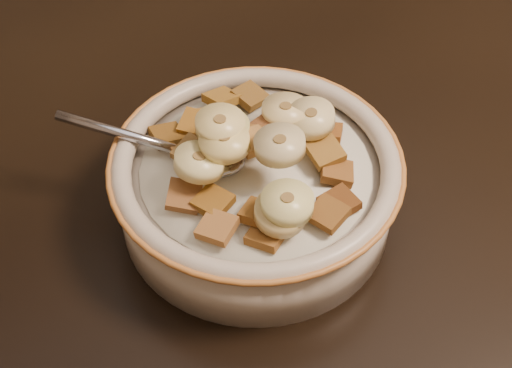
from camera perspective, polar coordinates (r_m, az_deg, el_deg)
chair at (r=1.17m, az=-3.63°, el=13.36°), size 0.41×0.41×0.93m
cereal_bowl at (r=0.47m, az=0.00°, el=-0.68°), size 0.18×0.18×0.04m
milk at (r=0.46m, az=0.00°, el=1.12°), size 0.15×0.15×0.00m
spoon at (r=0.46m, az=-3.53°, el=2.03°), size 0.05×0.05×0.01m
cereal_square_0 at (r=0.45m, az=-1.03°, el=3.89°), size 0.03×0.03×0.01m
cereal_square_1 at (r=0.42m, az=0.84°, el=-4.08°), size 0.03×0.03×0.01m
cereal_square_2 at (r=0.46m, az=-2.38°, el=4.22°), size 0.03×0.03×0.01m
cereal_square_3 at (r=0.48m, az=5.66°, el=4.11°), size 0.03×0.03×0.01m
cereal_square_4 at (r=0.48m, az=-4.84°, el=4.85°), size 0.03×0.03×0.01m
cereal_square_5 at (r=0.46m, az=-5.22°, el=2.49°), size 0.02×0.02×0.01m
cereal_square_6 at (r=0.42m, az=-3.13°, el=-3.48°), size 0.03×0.03×0.01m
cereal_square_7 at (r=0.43m, az=-3.46°, el=-1.43°), size 0.03×0.03×0.01m
cereal_square_8 at (r=0.46m, az=1.04°, el=4.61°), size 0.02×0.02×0.01m
cereal_square_9 at (r=0.48m, az=4.36°, el=4.56°), size 0.02×0.02×0.01m
cereal_square_10 at (r=0.43m, az=-5.78°, el=-0.96°), size 0.03×0.03×0.01m
cereal_square_11 at (r=0.48m, az=-4.33°, el=5.12°), size 0.03×0.03×0.01m
cereal_square_12 at (r=0.42m, az=2.06°, el=-2.45°), size 0.03×0.03×0.01m
cereal_square_13 at (r=0.45m, az=5.58°, el=2.57°), size 0.02×0.02×0.01m
cereal_square_14 at (r=0.48m, az=-7.10°, el=3.87°), size 0.02×0.02×0.01m
cereal_square_15 at (r=0.42m, az=5.77°, el=-2.38°), size 0.03×0.03×0.01m
cereal_square_16 at (r=0.45m, az=-2.46°, el=3.59°), size 0.03×0.03×0.01m
cereal_square_17 at (r=0.45m, az=6.50°, el=0.98°), size 0.03×0.03×0.01m
cereal_square_18 at (r=0.48m, az=2.28°, el=5.74°), size 0.02×0.02×0.01m
cereal_square_19 at (r=0.45m, az=-5.13°, el=2.53°), size 0.03×0.03×0.01m
cereal_square_20 at (r=0.42m, az=0.25°, el=-2.33°), size 0.03×0.03×0.01m
cereal_square_21 at (r=0.50m, az=-0.49°, el=7.05°), size 0.02×0.02×0.01m
cereal_square_22 at (r=0.50m, az=-2.76°, el=6.88°), size 0.02×0.02×0.01m
cereal_square_23 at (r=0.44m, az=-0.24°, el=3.42°), size 0.02×0.02×0.01m
cereal_square_24 at (r=0.43m, az=6.67°, el=-1.51°), size 0.02×0.02×0.01m
banana_slice_0 at (r=0.41m, az=1.98°, el=-2.26°), size 0.04×0.04×0.01m
banana_slice_1 at (r=0.43m, az=-2.53°, el=3.32°), size 0.04×0.04×0.01m
banana_slice_2 at (r=0.44m, az=-2.88°, el=4.74°), size 0.04×0.04×0.01m
banana_slice_3 at (r=0.44m, az=-2.53°, el=4.51°), size 0.04×0.04×0.01m
banana_slice_4 at (r=0.43m, az=-4.54°, el=1.77°), size 0.04×0.04×0.02m
banana_slice_5 at (r=0.42m, az=1.91°, el=3.14°), size 0.04×0.04×0.01m
banana_slice_6 at (r=0.46m, az=2.37°, el=5.81°), size 0.04×0.04×0.01m
banana_slice_7 at (r=0.46m, az=4.41°, el=5.27°), size 0.04×0.04×0.01m
banana_slice_8 at (r=0.41m, az=2.51°, el=-1.55°), size 0.04×0.04×0.01m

